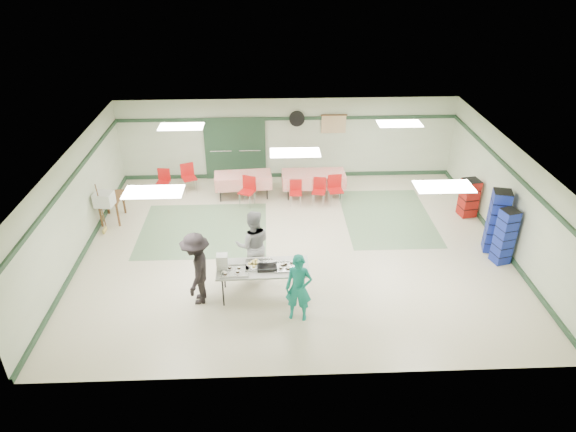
{
  "coord_description": "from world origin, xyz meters",
  "views": [
    {
      "loc": [
        -0.64,
        -11.48,
        7.33
      ],
      "look_at": [
        -0.18,
        -0.3,
        1.11
      ],
      "focal_mm": 32.0,
      "sensor_mm": 36.0,
      "label": 1
    }
  ],
  "objects_px": {
    "volunteer_teal": "(299,288)",
    "dining_table_a": "(314,179)",
    "chair_loose_b": "(164,179)",
    "broom": "(101,207)",
    "dining_table_b": "(243,180)",
    "chair_b": "(296,190)",
    "volunteer_grey": "(253,245)",
    "chair_loose_a": "(188,175)",
    "crate_stack_blue_a": "(497,221)",
    "chair_c": "(335,186)",
    "printer_table": "(111,200)",
    "chair_d": "(248,188)",
    "crate_stack_blue_b": "(505,237)",
    "volunteer_dark": "(197,269)",
    "chair_a": "(319,188)",
    "serving_table": "(263,269)",
    "crate_stack_red": "(469,198)",
    "office_printer": "(104,199)"
  },
  "relations": [
    {
      "from": "dining_table_b",
      "to": "printer_table",
      "type": "distance_m",
      "value": 3.95
    },
    {
      "from": "volunteer_dark",
      "to": "chair_c",
      "type": "distance_m",
      "value": 5.9
    },
    {
      "from": "office_printer",
      "to": "broom",
      "type": "distance_m",
      "value": 0.23
    },
    {
      "from": "serving_table",
      "to": "chair_b",
      "type": "relative_size",
      "value": 2.68
    },
    {
      "from": "crate_stack_blue_b",
      "to": "volunteer_teal",
      "type": "bearing_deg",
      "value": -159.68
    },
    {
      "from": "volunteer_dark",
      "to": "chair_loose_b",
      "type": "relative_size",
      "value": 2.07
    },
    {
      "from": "volunteer_teal",
      "to": "volunteer_dark",
      "type": "bearing_deg",
      "value": 174.42
    },
    {
      "from": "crate_stack_red",
      "to": "office_printer",
      "type": "height_order",
      "value": "crate_stack_red"
    },
    {
      "from": "volunteer_teal",
      "to": "dining_table_a",
      "type": "xyz_separation_m",
      "value": [
        0.82,
        5.88,
        -0.21
      ]
    },
    {
      "from": "volunteer_teal",
      "to": "chair_d",
      "type": "bearing_deg",
      "value": 114.38
    },
    {
      "from": "chair_loose_b",
      "to": "broom",
      "type": "xyz_separation_m",
      "value": [
        -1.28,
        -2.28,
        0.25
      ]
    },
    {
      "from": "chair_a",
      "to": "serving_table",
      "type": "bearing_deg",
      "value": -98.76
    },
    {
      "from": "crate_stack_red",
      "to": "broom",
      "type": "bearing_deg",
      "value": -177.23
    },
    {
      "from": "chair_c",
      "to": "chair_loose_a",
      "type": "height_order",
      "value": "chair_loose_a"
    },
    {
      "from": "dining_table_b",
      "to": "broom",
      "type": "xyz_separation_m",
      "value": [
        -3.79,
        -2.0,
        0.19
      ]
    },
    {
      "from": "chair_c",
      "to": "printer_table",
      "type": "distance_m",
      "value": 6.56
    },
    {
      "from": "dining_table_a",
      "to": "office_printer",
      "type": "relative_size",
      "value": 4.04
    },
    {
      "from": "volunteer_grey",
      "to": "dining_table_a",
      "type": "xyz_separation_m",
      "value": [
        1.8,
        4.29,
        -0.31
      ]
    },
    {
      "from": "chair_b",
      "to": "chair_loose_b",
      "type": "distance_m",
      "value": 4.21
    },
    {
      "from": "chair_c",
      "to": "crate_stack_blue_b",
      "type": "bearing_deg",
      "value": -47.48
    },
    {
      "from": "volunteer_grey",
      "to": "dining_table_a",
      "type": "bearing_deg",
      "value": -118.02
    },
    {
      "from": "volunteer_dark",
      "to": "crate_stack_blue_a",
      "type": "bearing_deg",
      "value": 105.86
    },
    {
      "from": "crate_stack_blue_b",
      "to": "broom",
      "type": "distance_m",
      "value": 10.56
    },
    {
      "from": "crate_stack_red",
      "to": "volunteer_teal",
      "type": "bearing_deg",
      "value": -139.97
    },
    {
      "from": "volunteer_grey",
      "to": "chair_loose_a",
      "type": "xyz_separation_m",
      "value": [
        -2.16,
        4.77,
        -0.32
      ]
    },
    {
      "from": "volunteer_grey",
      "to": "chair_a",
      "type": "bearing_deg",
      "value": -122.61
    },
    {
      "from": "volunteer_grey",
      "to": "chair_loose_a",
      "type": "distance_m",
      "value": 5.25
    },
    {
      "from": "dining_table_b",
      "to": "chair_b",
      "type": "relative_size",
      "value": 2.3
    },
    {
      "from": "crate_stack_blue_a",
      "to": "volunteer_dark",
      "type": "bearing_deg",
      "value": -166.28
    },
    {
      "from": "dining_table_b",
      "to": "crate_stack_blue_a",
      "type": "xyz_separation_m",
      "value": [
        6.59,
        -3.39,
        0.29
      ]
    },
    {
      "from": "chair_b",
      "to": "chair_d",
      "type": "bearing_deg",
      "value": -176.54
    },
    {
      "from": "chair_c",
      "to": "serving_table",
      "type": "bearing_deg",
      "value": -121.59
    },
    {
      "from": "chair_d",
      "to": "dining_table_a",
      "type": "bearing_deg",
      "value": 39.22
    },
    {
      "from": "chair_b",
      "to": "broom",
      "type": "relative_size",
      "value": 0.53
    },
    {
      "from": "crate_stack_blue_a",
      "to": "crate_stack_red",
      "type": "distance_m",
      "value": 1.91
    },
    {
      "from": "chair_c",
      "to": "chair_d",
      "type": "height_order",
      "value": "chair_d"
    },
    {
      "from": "chair_a",
      "to": "crate_stack_blue_a",
      "type": "distance_m",
      "value": 5.13
    },
    {
      "from": "chair_c",
      "to": "crate_stack_blue_b",
      "type": "distance_m",
      "value": 5.08
    },
    {
      "from": "volunteer_grey",
      "to": "broom",
      "type": "height_order",
      "value": "volunteer_grey"
    },
    {
      "from": "chair_loose_a",
      "to": "crate_stack_red",
      "type": "xyz_separation_m",
      "value": [
        8.35,
        -1.98,
        0.01
      ]
    },
    {
      "from": "chair_a",
      "to": "volunteer_teal",
      "type": "bearing_deg",
      "value": -88.09
    },
    {
      "from": "dining_table_a",
      "to": "crate_stack_blue_b",
      "type": "bearing_deg",
      "value": -42.32
    },
    {
      "from": "crate_stack_red",
      "to": "crate_stack_blue_b",
      "type": "relative_size",
      "value": 0.77
    },
    {
      "from": "volunteer_dark",
      "to": "dining_table_b",
      "type": "xyz_separation_m",
      "value": [
        0.82,
        5.2,
        -0.3
      ]
    },
    {
      "from": "serving_table",
      "to": "broom",
      "type": "height_order",
      "value": "broom"
    },
    {
      "from": "volunteer_grey",
      "to": "dining_table_b",
      "type": "relative_size",
      "value": 0.98
    },
    {
      "from": "chair_loose_a",
      "to": "printer_table",
      "type": "distance_m",
      "value": 2.68
    },
    {
      "from": "serving_table",
      "to": "office_printer",
      "type": "bearing_deg",
      "value": 142.47
    },
    {
      "from": "chair_b",
      "to": "broom",
      "type": "xyz_separation_m",
      "value": [
        -5.4,
        -1.43,
        0.29
      ]
    },
    {
      "from": "volunteer_dark",
      "to": "chair_a",
      "type": "height_order",
      "value": "volunteer_dark"
    }
  ]
}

